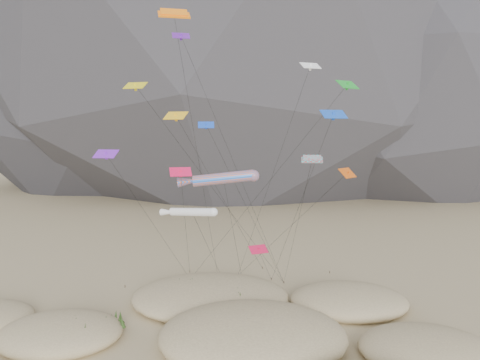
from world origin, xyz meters
name	(u,v)px	position (x,y,z in m)	size (l,w,h in m)	color
dunes	(206,346)	(-0.66, 3.82, 0.73)	(50.70, 36.25, 3.91)	#CCB789
dune_grass	(210,345)	(-0.38, 3.68, 0.83)	(43.94, 29.26, 1.46)	black
kite_stakes	(237,276)	(2.02, 23.84, 0.15)	(24.99, 7.30, 0.30)	#3F2D1E
rainbow_tube_kite	(220,179)	(0.33, 11.15, 13.65)	(7.74, 12.98, 14.52)	orange
white_tube_kite	(190,212)	(-2.28, 7.96, 11.02)	(5.37, 17.29, 11.62)	white
orange_parafoil	(175,17)	(-3.97, 12.98, 28.78)	(5.15, 13.06, 29.64)	orange
multi_parafoil	(312,162)	(8.65, 9.69, 15.34)	(1.99, 13.95, 15.96)	red
delta_kites	(238,130)	(1.97, 11.67, 18.24)	(25.22, 22.58, 27.45)	#C6123D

